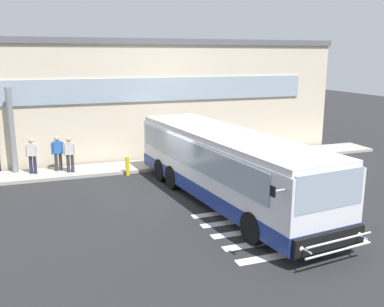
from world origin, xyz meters
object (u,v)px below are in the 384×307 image
object	(u,v)px
entry_support_column	(12,131)
bus_main_foreground	(225,168)
safety_bollard_yellow	(127,166)
passenger_near_column	(32,154)
passenger_by_doorway	(58,151)
passenger_at_curb_edge	(70,153)

from	to	relation	value
entry_support_column	bus_main_foreground	distance (m)	10.29
safety_bollard_yellow	entry_support_column	bearing A→B (deg)	160.12
passenger_near_column	passenger_by_doorway	size ratio (longest dim) A/B	1.00
passenger_by_doorway	passenger_at_curb_edge	distance (m)	0.72
entry_support_column	safety_bollard_yellow	distance (m)	5.56
passenger_by_doorway	passenger_at_curb_edge	xyz separation A→B (m)	(0.52, -0.50, -0.03)
bus_main_foreground	passenger_by_doorway	xyz separation A→B (m)	(-5.88, 6.28, -0.22)
bus_main_foreground	passenger_at_curb_edge	distance (m)	7.88
bus_main_foreground	passenger_near_column	size ratio (longest dim) A/B	6.99
entry_support_column	passenger_at_curb_edge	world-z (taller)	entry_support_column
bus_main_foreground	passenger_by_doorway	size ratio (longest dim) A/B	6.99
entry_support_column	passenger_near_column	xyz separation A→B (m)	(0.80, -0.54, -1.06)
bus_main_foreground	passenger_at_curb_edge	bearing A→B (deg)	132.84
passenger_near_column	passenger_by_doorway	xyz separation A→B (m)	(1.14, 0.17, 0.03)
entry_support_column	passenger_at_curb_edge	xyz separation A→B (m)	(2.46, -0.86, -1.06)
entry_support_column	passenger_by_doorway	world-z (taller)	entry_support_column
entry_support_column	passenger_at_curb_edge	size ratio (longest dim) A/B	2.37
passenger_by_doorway	safety_bollard_yellow	distance (m)	3.43
passenger_near_column	safety_bollard_yellow	bearing A→B (deg)	-16.81
passenger_by_doorway	entry_support_column	bearing A→B (deg)	169.33
safety_bollard_yellow	bus_main_foreground	bearing A→B (deg)	-59.62
bus_main_foreground	passenger_near_column	world-z (taller)	bus_main_foreground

